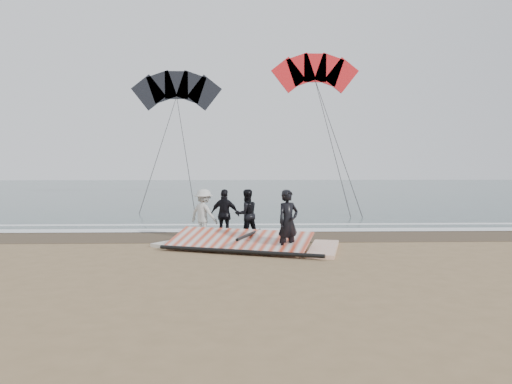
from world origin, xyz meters
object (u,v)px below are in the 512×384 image
man_main (288,222)px  sail_rig (237,243)px  board_white (324,249)px  board_cream (188,241)px

man_main → sail_rig: man_main is taller
board_white → sail_rig: sail_rig is taller
board_white → sail_rig: bearing=-172.1°
man_main → sail_rig: bearing=119.8°
board_white → board_cream: size_ratio=1.05×
man_main → board_cream: (-2.95, 2.09, -0.83)m
board_cream → board_white: bearing=15.2°
board_white → board_cream: bearing=172.6°
man_main → board_cream: man_main is taller
board_cream → sail_rig: 2.02m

